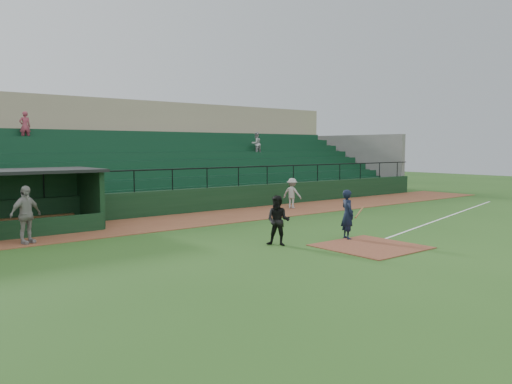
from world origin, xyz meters
TOP-DOWN VIEW (x-y plane):
  - ground at (0.00, 0.00)m, footprint 90.00×90.00m
  - warning_track at (0.00, 8.00)m, footprint 40.00×4.00m
  - home_plate_dirt at (0.00, -1.00)m, footprint 3.00×3.00m
  - foul_line at (8.00, 1.20)m, footprint 17.49×4.44m
  - stadium_structure at (-0.00, 16.46)m, footprint 38.00×13.08m
  - batter_at_plate at (0.47, 0.41)m, footprint 1.11×0.76m
  - umpire at (-2.22, 1.08)m, footprint 0.99×1.03m
  - runner at (5.06, 8.23)m, footprint 0.93×1.18m
  - dugout_player_a at (-8.68, 6.58)m, footprint 1.24×0.88m

SIDE VIEW (x-z plane):
  - ground at x=0.00m, z-range 0.00..0.00m
  - foul_line at x=8.00m, z-range 0.00..0.01m
  - warning_track at x=0.00m, z-range 0.00..0.03m
  - home_plate_dirt at x=0.00m, z-range 0.00..0.03m
  - runner at x=5.06m, z-range 0.03..1.63m
  - umpire at x=-2.22m, z-range 0.00..1.67m
  - batter_at_plate at x=0.47m, z-range 0.00..1.77m
  - dugout_player_a at x=-8.68m, z-range 0.03..1.99m
  - stadium_structure at x=0.00m, z-range -0.90..5.50m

